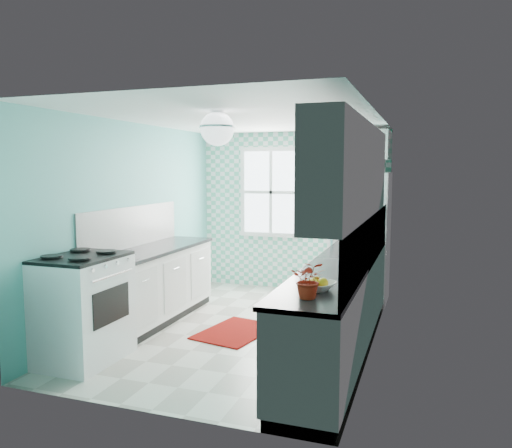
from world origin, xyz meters
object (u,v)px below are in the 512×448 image
(potted_plant, at_px, (309,280))
(sink, at_px, (355,250))
(stove, at_px, (82,307))
(fruit_bowl, at_px, (317,286))
(ceiling_light, at_px, (217,128))
(fridge, at_px, (360,237))
(microwave, at_px, (362,162))

(potted_plant, bearing_deg, sink, 89.90)
(stove, xyz_separation_m, fruit_bowl, (2.40, -0.12, 0.43))
(ceiling_light, bearing_deg, fruit_bowl, -32.94)
(potted_plant, bearing_deg, fridge, 91.41)
(potted_plant, xyz_separation_m, microwave, (-0.09, 3.66, 0.93))
(stove, relative_size, fruit_bowl, 3.59)
(fridge, xyz_separation_m, fruit_bowl, (0.09, -3.39, 0.04))
(microwave, bearing_deg, sink, 93.60)
(ceiling_light, height_order, stove, ceiling_light)
(ceiling_light, xyz_separation_m, microwave, (1.11, 2.61, -0.31))
(sink, bearing_deg, microwave, 94.26)
(microwave, bearing_deg, fruit_bowl, 90.69)
(potted_plant, distance_m, microwave, 3.78)
(fridge, xyz_separation_m, sink, (0.09, -1.22, -0.00))
(fridge, bearing_deg, fruit_bowl, -90.50)
(stove, distance_m, sink, 3.18)
(potted_plant, bearing_deg, fruit_bowl, 90.00)
(ceiling_light, relative_size, potted_plant, 1.20)
(ceiling_light, bearing_deg, microwave, 66.98)
(fridge, xyz_separation_m, microwave, (0.00, 0.00, 1.08))
(ceiling_light, bearing_deg, stove, -151.39)
(fridge, distance_m, stove, 4.02)
(ceiling_light, xyz_separation_m, fruit_bowl, (1.20, -0.78, -1.35))
(sink, distance_m, potted_plant, 2.45)
(fridge, relative_size, fruit_bowl, 6.37)
(microwave, bearing_deg, ceiling_light, 66.15)
(fruit_bowl, bearing_deg, potted_plant, -90.00)
(ceiling_light, relative_size, sink, 0.66)
(ceiling_light, distance_m, potted_plant, 2.02)
(stove, bearing_deg, fridge, 56.46)
(sink, bearing_deg, ceiling_light, -131.00)
(fruit_bowl, xyz_separation_m, potted_plant, (0.00, -0.27, 0.11))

